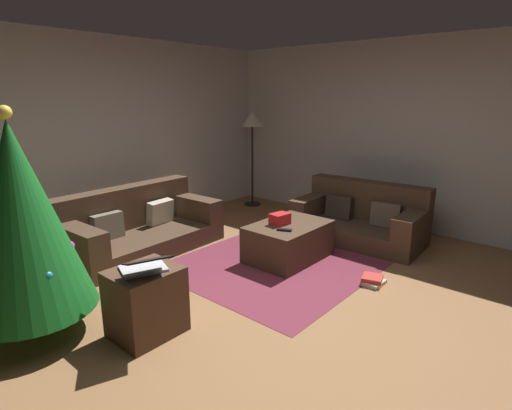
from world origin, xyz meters
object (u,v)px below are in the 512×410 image
object	(u,v)px
tv_remote	(284,230)
laptop	(145,266)
christmas_tree	(21,219)
side_table	(146,302)
couch_right	(361,218)
corner_lamp	(252,126)
couch_left	(137,227)
ottoman	(289,241)
gift_box	(280,219)
book_stack	(373,280)

from	to	relation	value
tv_remote	laptop	xyz separation A→B (m)	(-1.79, -0.03, 0.18)
christmas_tree	side_table	world-z (taller)	christmas_tree
couch_right	christmas_tree	size ratio (longest dim) A/B	0.93
side_table	laptop	xyz separation A→B (m)	(-0.02, -0.06, 0.33)
christmas_tree	corner_lamp	world-z (taller)	christmas_tree
couch_right	couch_left	bearing A→B (deg)	45.18
couch_left	side_table	size ratio (longest dim) A/B	3.52
couch_left	side_table	world-z (taller)	couch_left
ottoman	gift_box	size ratio (longest dim) A/B	4.43
gift_box	laptop	distance (m)	1.95
couch_left	gift_box	distance (m)	1.77
ottoman	tv_remote	size ratio (longest dim) A/B	5.97
couch_left	christmas_tree	size ratio (longest dim) A/B	1.08
couch_right	christmas_tree	world-z (taller)	christmas_tree
couch_right	corner_lamp	size ratio (longest dim) A/B	1.05
couch_left	ottoman	world-z (taller)	couch_left
couch_right	laptop	world-z (taller)	couch_right
ottoman	side_table	distance (m)	2.00
gift_box	book_stack	size ratio (longest dim) A/B	0.86
christmas_tree	gift_box	bearing A→B (deg)	-11.56
tv_remote	laptop	distance (m)	1.79
christmas_tree	laptop	size ratio (longest dim) A/B	3.51
book_stack	tv_remote	bearing A→B (deg)	104.45
couch_right	book_stack	size ratio (longest dim) A/B	6.65
tv_remote	gift_box	bearing A→B (deg)	26.85
gift_box	book_stack	distance (m)	1.21
tv_remote	couch_right	bearing A→B (deg)	-31.75
ottoman	laptop	xyz separation A→B (m)	(-2.02, -0.13, 0.40)
gift_box	christmas_tree	distance (m)	2.59
side_table	corner_lamp	distance (m)	4.21
christmas_tree	ottoman	bearing A→B (deg)	-12.72
ottoman	christmas_tree	xyz separation A→B (m)	(-2.58, 0.58, 0.75)
couch_right	ottoman	size ratio (longest dim) A/B	1.74
laptop	corner_lamp	xyz separation A→B (m)	(3.57, 2.06, 0.74)
side_table	laptop	size ratio (longest dim) A/B	1.08
couch_right	book_stack	world-z (taller)	couch_right
side_table	corner_lamp	size ratio (longest dim) A/B	0.35
ottoman	side_table	size ratio (longest dim) A/B	1.74
christmas_tree	side_table	xyz separation A→B (m)	(0.58, -0.66, -0.69)
couch_right	corner_lamp	xyz separation A→B (m)	(0.39, 2.24, 1.07)
tv_remote	book_stack	bearing A→B (deg)	-98.81
side_table	corner_lamp	xyz separation A→B (m)	(3.55, 2.00, 1.08)
couch_right	side_table	world-z (taller)	couch_right
gift_box	laptop	world-z (taller)	laptop
laptop	couch_right	bearing A→B (deg)	-3.29
gift_box	book_stack	world-z (taller)	gift_box
couch_right	laptop	distance (m)	3.21
gift_box	tv_remote	size ratio (longest dim) A/B	1.35
gift_box	christmas_tree	xyz separation A→B (m)	(-2.50, 0.51, 0.48)
christmas_tree	book_stack	bearing A→B (deg)	-32.29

